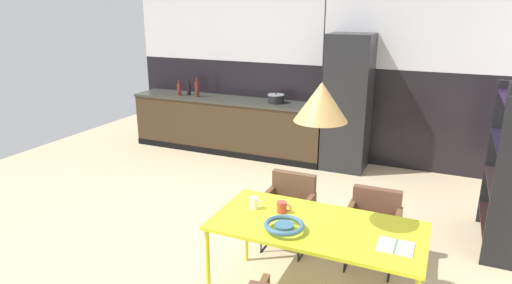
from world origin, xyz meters
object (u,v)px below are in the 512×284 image
object	(u,v)px
mug_short_terracotta	(282,207)
mug_tall_blue	(254,203)
dining_table	(317,230)
armchair_head_of_table	(374,218)
fruit_bowl	(284,226)
open_book	(395,247)
bottle_vinegar_dark	(189,89)
pendant_lamp_over_table_near	(321,102)
bottle_oil_tall	(197,89)
armchair_facing_counter	(289,201)
refrigerator_column	(348,103)
bottle_wine_green	(179,89)
cooking_pot	(276,99)
open_shelf_unit	(506,167)

from	to	relation	value
mug_short_terracotta	mug_tall_blue	bearing A→B (deg)	-172.92
dining_table	armchair_head_of_table	distance (m)	0.91
fruit_bowl	open_book	size ratio (longest dim) A/B	1.26
bottle_vinegar_dark	pendant_lamp_over_table_near	xyz separation A→B (m)	(3.28, -3.40, 0.72)
bottle_oil_tall	armchair_facing_counter	bearing A→B (deg)	-44.00
refrigerator_column	bottle_oil_tall	bearing A→B (deg)	-178.67
armchair_head_of_table	bottle_oil_tall	world-z (taller)	bottle_oil_tall
dining_table	bottle_wine_green	distance (m)	4.75
fruit_bowl	bottle_wine_green	xyz separation A→B (m)	(-3.22, 3.48, 0.24)
armchair_head_of_table	cooking_pot	distance (m)	3.28
bottle_vinegar_dark	armchair_head_of_table	bearing A→B (deg)	-35.12
mug_short_terracotta	dining_table	bearing A→B (deg)	-15.47
dining_table	cooking_pot	world-z (taller)	cooking_pot
cooking_pot	armchair_head_of_table	bearing A→B (deg)	-51.90
refrigerator_column	mug_tall_blue	world-z (taller)	refrigerator_column
armchair_head_of_table	cooking_pot	xyz separation A→B (m)	(-2.00, 2.55, 0.50)
armchair_head_of_table	cooking_pot	world-z (taller)	cooking_pot
dining_table	mug_tall_blue	world-z (taller)	mug_tall_blue
fruit_bowl	open_shelf_unit	size ratio (longest dim) A/B	0.19
armchair_facing_counter	open_shelf_unit	bearing A→B (deg)	-156.26
dining_table	fruit_bowl	xyz separation A→B (m)	(-0.20, -0.20, 0.09)
bottle_oil_tall	bottle_vinegar_dark	bearing A→B (deg)	162.77
fruit_bowl	mug_short_terracotta	world-z (taller)	mug_short_terracotta
mug_short_terracotta	bottle_oil_tall	xyz separation A→B (m)	(-2.75, 3.21, 0.26)
armchair_head_of_table	mug_tall_blue	distance (m)	1.22
mug_tall_blue	pendant_lamp_over_table_near	world-z (taller)	pendant_lamp_over_table_near
cooking_pot	bottle_oil_tall	distance (m)	1.41
open_book	open_shelf_unit	bearing A→B (deg)	65.13
cooking_pot	open_shelf_unit	bearing A→B (deg)	-28.34
bottle_vinegar_dark	open_book	bearing A→B (deg)	-41.66
open_book	mug_short_terracotta	distance (m)	0.97
cooking_pot	bottle_oil_tall	bearing A→B (deg)	-177.05
open_book	open_shelf_unit	size ratio (longest dim) A/B	0.15
bottle_wine_green	bottle_oil_tall	bearing A→B (deg)	3.50
bottle_wine_green	bottle_vinegar_dark	bearing A→B (deg)	30.35
cooking_pot	bottle_wine_green	xyz separation A→B (m)	(-1.75, -0.09, 0.04)
bottle_vinegar_dark	bottle_oil_tall	bearing A→B (deg)	-17.23
fruit_bowl	mug_tall_blue	distance (m)	0.46
open_book	mug_tall_blue	xyz separation A→B (m)	(-1.19, 0.17, 0.05)
armchair_head_of_table	refrigerator_column	bearing A→B (deg)	-72.46
mug_short_terracotta	bottle_vinegar_dark	distance (m)	4.41
armchair_head_of_table	mug_short_terracotta	bearing A→B (deg)	47.03
mug_short_terracotta	pendant_lamp_over_table_near	bearing A→B (deg)	-21.83
fruit_bowl	bottle_oil_tall	xyz separation A→B (m)	(-2.88, 3.50, 0.27)
mug_tall_blue	bottle_vinegar_dark	distance (m)	4.28
bottle_oil_tall	armchair_head_of_table	bearing A→B (deg)	-36.00
mug_tall_blue	cooking_pot	world-z (taller)	cooking_pot
open_book	mug_tall_blue	world-z (taller)	mug_tall_blue
dining_table	armchair_head_of_table	xyz separation A→B (m)	(0.32, 0.82, -0.21)
refrigerator_column	open_shelf_unit	size ratio (longest dim) A/B	1.18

